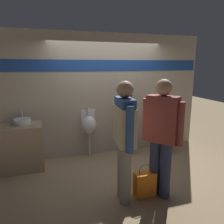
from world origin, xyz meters
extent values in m
plane|color=#997F5B|center=(0.00, 0.00, 0.00)|extent=(16.00, 16.00, 0.00)
cube|color=#B2A893|center=(0.00, 0.60, 1.35)|extent=(4.59, 0.06, 2.70)
cube|color=#1E479E|center=(0.00, 0.56, 2.01)|extent=(4.50, 0.01, 0.24)
cube|color=tan|center=(-1.83, 0.27, 0.44)|extent=(0.82, 0.59, 0.89)
cylinder|color=silver|center=(-1.78, 0.33, 0.95)|extent=(0.33, 0.33, 0.11)
cylinder|color=silver|center=(-1.78, 0.45, 1.07)|extent=(0.03, 0.03, 0.14)
cube|color=#B7B7BC|center=(-1.59, 0.16, 0.90)|extent=(0.07, 0.14, 0.01)
cube|color=#4C4238|center=(0.44, 0.37, 0.78)|extent=(0.03, 0.41, 1.55)
cylinder|color=silver|center=(-0.44, 0.43, 0.28)|extent=(0.04, 0.04, 0.55)
ellipsoid|color=silver|center=(-0.44, 0.43, 0.73)|extent=(0.32, 0.27, 0.40)
cube|color=silver|center=(-0.44, 0.56, 0.79)|extent=(0.30, 0.02, 0.50)
cylinder|color=silver|center=(-0.44, 0.52, 1.02)|extent=(0.06, 0.06, 0.16)
cylinder|color=silver|center=(1.32, 0.19, 0.20)|extent=(0.39, 0.39, 0.39)
torus|color=silver|center=(1.32, 0.19, 0.40)|extent=(0.40, 0.40, 0.04)
cube|color=silver|center=(1.32, 0.48, 0.54)|extent=(0.33, 0.16, 0.29)
cylinder|color=silver|center=(1.32, 0.46, 0.76)|extent=(0.06, 0.06, 0.14)
cylinder|color=gray|center=(-0.29, -1.39, 0.44)|extent=(0.16, 0.16, 0.88)
cylinder|color=gray|center=(-0.27, -1.21, 0.44)|extent=(0.16, 0.16, 0.88)
cube|color=#2D4C84|center=(-0.28, -1.30, 1.23)|extent=(0.25, 0.48, 0.70)
cube|color=#C6B289|center=(-0.28, -1.30, 1.17)|extent=(0.27, 0.51, 0.56)
cylinder|color=#2D4C84|center=(-0.30, -1.56, 1.19)|extent=(0.11, 0.11, 0.64)
cylinder|color=#2D4C84|center=(-0.25, -1.04, 1.19)|extent=(0.11, 0.11, 0.64)
sphere|color=#A87A5B|center=(-0.28, -1.30, 1.69)|extent=(0.24, 0.24, 0.24)
cylinder|color=#282D4C|center=(0.35, -1.42, 0.44)|extent=(0.17, 0.17, 0.89)
cylinder|color=#282D4C|center=(0.24, -1.29, 0.44)|extent=(0.17, 0.17, 0.89)
cube|color=brown|center=(0.30, -1.36, 1.24)|extent=(0.45, 0.49, 0.70)
cylinder|color=brown|center=(0.46, -1.56, 1.20)|extent=(0.11, 0.11, 0.65)
cylinder|color=brown|center=(0.13, -1.15, 1.20)|extent=(0.11, 0.11, 0.65)
sphere|color=#A87A5B|center=(0.30, -1.36, 1.71)|extent=(0.24, 0.24, 0.24)
cube|color=orange|center=(0.07, -1.31, 0.19)|extent=(0.32, 0.18, 0.39)
torus|color=#4C4742|center=(0.07, -1.31, 0.43)|extent=(0.21, 0.01, 0.21)
camera|label=1|loc=(-1.35, -4.11, 2.03)|focal=35.00mm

